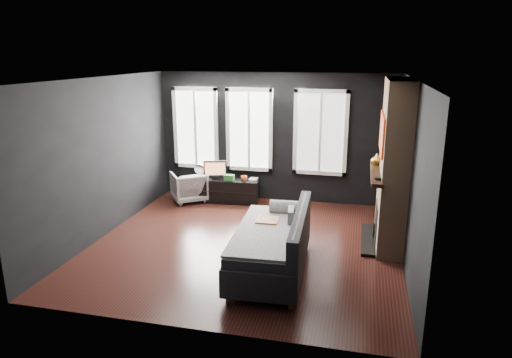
% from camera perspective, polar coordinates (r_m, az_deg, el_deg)
% --- Properties ---
extents(floor, '(5.00, 5.00, 0.00)m').
position_cam_1_polar(floor, '(7.69, -1.25, -8.10)').
color(floor, black).
rests_on(floor, ground).
extents(ceiling, '(5.00, 5.00, 0.00)m').
position_cam_1_polar(ceiling, '(7.06, -1.38, 12.42)').
color(ceiling, white).
rests_on(ceiling, ground).
extents(wall_back, '(5.00, 0.02, 2.70)m').
position_cam_1_polar(wall_back, '(9.64, 2.40, 5.17)').
color(wall_back, black).
rests_on(wall_back, ground).
extents(wall_left, '(0.02, 5.00, 2.70)m').
position_cam_1_polar(wall_left, '(8.23, -18.44, 2.57)').
color(wall_left, black).
rests_on(wall_left, ground).
extents(wall_right, '(0.02, 5.00, 2.70)m').
position_cam_1_polar(wall_right, '(7.08, 18.70, 0.53)').
color(wall_right, black).
rests_on(wall_right, ground).
extents(windows, '(4.00, 0.16, 1.76)m').
position_cam_1_polar(windows, '(9.57, -0.28, 11.32)').
color(windows, white).
rests_on(windows, wall_back).
extents(fireplace, '(0.70, 1.62, 2.70)m').
position_cam_1_polar(fireplace, '(7.64, 16.82, 1.75)').
color(fireplace, '#93724C').
rests_on(fireplace, floor).
extents(sofa, '(1.18, 2.22, 0.93)m').
position_cam_1_polar(sofa, '(6.62, 1.89, -7.75)').
color(sofa, black).
rests_on(sofa, floor).
extents(stripe_pillow, '(0.12, 0.35, 0.35)m').
position_cam_1_polar(stripe_pillow, '(6.86, 4.36, -5.09)').
color(stripe_pillow, gray).
rests_on(stripe_pillow, sofa).
extents(armchair, '(0.93, 0.92, 0.70)m').
position_cam_1_polar(armchair, '(9.84, -8.37, -0.76)').
color(armchair, white).
rests_on(armchair, floor).
extents(media_console, '(1.47, 0.55, 0.50)m').
position_cam_1_polar(media_console, '(9.76, -3.88, -1.39)').
color(media_console, black).
rests_on(media_console, floor).
extents(monitor, '(0.51, 0.23, 0.44)m').
position_cam_1_polar(monitor, '(9.67, -5.13, 1.31)').
color(monitor, black).
rests_on(monitor, media_console).
extents(desk_fan, '(0.24, 0.24, 0.31)m').
position_cam_1_polar(desk_fan, '(9.78, -7.03, 1.02)').
color(desk_fan, '#9A9A9A').
rests_on(desk_fan, media_console).
extents(mug, '(0.14, 0.12, 0.13)m').
position_cam_1_polar(mug, '(9.53, -1.50, 0.19)').
color(mug, orange).
rests_on(mug, media_console).
extents(book, '(0.17, 0.02, 0.23)m').
position_cam_1_polar(book, '(9.62, -0.82, 0.64)').
color(book, '#BEAE95').
rests_on(book, media_console).
extents(storage_box, '(0.21, 0.13, 0.11)m').
position_cam_1_polar(storage_box, '(9.59, -3.37, 0.20)').
color(storage_box, '#2D722B').
rests_on(storage_box, media_console).
extents(mantel_vase, '(0.23, 0.23, 0.18)m').
position_cam_1_polar(mantel_vase, '(8.07, 14.87, 2.41)').
color(mantel_vase, orange).
rests_on(mantel_vase, fireplace).
extents(mantel_clock, '(0.11, 0.11, 0.04)m').
position_cam_1_polar(mantel_clock, '(7.12, 15.00, 0.06)').
color(mantel_clock, black).
rests_on(mantel_clock, fireplace).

